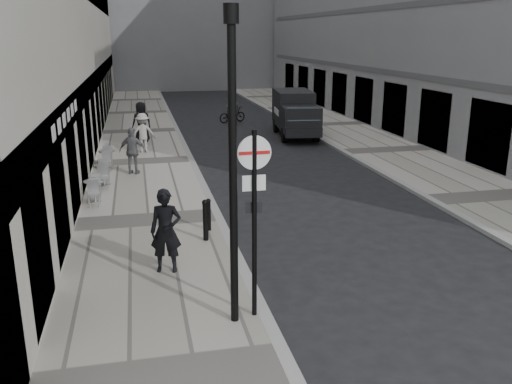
% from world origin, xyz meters
% --- Properties ---
extents(sidewalk, '(4.00, 60.00, 0.12)m').
position_xyz_m(sidewalk, '(-2.00, 18.00, 0.06)').
color(sidewalk, '#A6A096').
rests_on(sidewalk, ground).
extents(far_sidewalk, '(4.00, 60.00, 0.12)m').
position_xyz_m(far_sidewalk, '(9.00, 18.00, 0.06)').
color(far_sidewalk, '#A6A096').
rests_on(far_sidewalk, ground).
extents(walking_man, '(0.76, 0.57, 1.89)m').
position_xyz_m(walking_man, '(-1.68, 6.68, 1.06)').
color(walking_man, black).
rests_on(walking_man, sidewalk).
extents(sign_post, '(0.61, 0.09, 3.53)m').
position_xyz_m(sign_post, '(-0.20, 4.32, 2.38)').
color(sign_post, black).
rests_on(sign_post, sidewalk).
extents(lamppost, '(0.25, 0.25, 5.57)m').
position_xyz_m(lamppost, '(-0.60, 4.20, 3.22)').
color(lamppost, black).
rests_on(lamppost, sidewalk).
extents(bollard_near, '(0.11, 0.11, 0.83)m').
position_xyz_m(bollard_near, '(-0.42, 9.09, 0.53)').
color(bollard_near, black).
rests_on(bollard_near, sidewalk).
extents(bollard_far, '(0.14, 0.14, 1.01)m').
position_xyz_m(bollard_far, '(-0.60, 8.36, 0.63)').
color(bollard_far, black).
rests_on(bollard_far, sidewalk).
extents(panel_van, '(2.42, 5.17, 2.35)m').
position_xyz_m(panel_van, '(6.02, 22.84, 1.32)').
color(panel_van, black).
rests_on(panel_van, ground).
extents(cyclist, '(1.92, 1.28, 1.96)m').
position_xyz_m(cyclist, '(3.59, 28.22, 0.76)').
color(cyclist, black).
rests_on(cyclist, ground).
extents(pedestrian_a, '(1.12, 0.72, 1.77)m').
position_xyz_m(pedestrian_a, '(-2.38, 15.84, 1.01)').
color(pedestrian_a, slate).
rests_on(pedestrian_a, sidewalk).
extents(pedestrian_b, '(1.18, 0.73, 1.75)m').
position_xyz_m(pedestrian_b, '(-1.94, 19.84, 1.00)').
color(pedestrian_b, '#ABA69E').
rests_on(pedestrian_b, sidewalk).
extents(pedestrian_c, '(1.10, 0.89, 1.96)m').
position_xyz_m(pedestrian_c, '(-1.95, 22.36, 1.10)').
color(pedestrian_c, black).
rests_on(pedestrian_c, sidewalk).
extents(cafe_table_near, '(0.63, 1.42, 0.81)m').
position_xyz_m(cafe_table_near, '(-3.60, 12.47, 0.53)').
color(cafe_table_near, silver).
rests_on(cafe_table_near, sidewalk).
extents(cafe_table_mid, '(0.66, 1.49, 0.85)m').
position_xyz_m(cafe_table_mid, '(-3.41, 14.44, 0.55)').
color(cafe_table_mid, '#AAAAAC').
rests_on(cafe_table_mid, sidewalk).
extents(cafe_table_far, '(0.64, 1.44, 0.82)m').
position_xyz_m(cafe_table_far, '(-3.40, 17.03, 0.54)').
color(cafe_table_far, '#BAB9BC').
rests_on(cafe_table_far, sidewalk).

